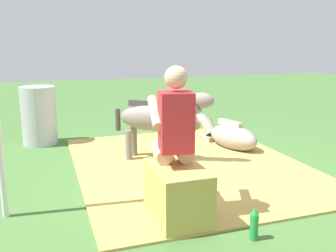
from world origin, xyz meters
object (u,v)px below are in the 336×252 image
object	(u,v)px
pony_standing	(157,119)
pony_lying	(228,135)
hay_bale	(177,194)
water_barrel	(39,116)
person_seated	(173,133)
soda_bottle	(254,224)

from	to	relation	value
pony_standing	pony_lying	world-z (taller)	pony_standing
hay_bale	pony_standing	world-z (taller)	pony_standing
hay_bale	pony_standing	distance (m)	1.75
pony_standing	water_barrel	distance (m)	2.07
person_seated	pony_standing	bearing A→B (deg)	-11.41
hay_bale	pony_standing	size ratio (longest dim) A/B	0.59
person_seated	pony_lying	size ratio (longest dim) A/B	1.02
pony_standing	soda_bottle	distance (m)	2.27
soda_bottle	pony_lying	bearing A→B (deg)	-23.29
soda_bottle	water_barrel	distance (m)	4.01
pony_lying	soda_bottle	size ratio (longest dim) A/B	4.83
hay_bale	pony_lying	distance (m)	2.51
person_seated	water_barrel	bearing A→B (deg)	21.73
hay_bale	water_barrel	world-z (taller)	water_barrel
pony_standing	water_barrel	xyz separation A→B (m)	(1.43, 1.49, -0.13)
pony_lying	person_seated	bearing A→B (deg)	139.85
person_seated	pony_standing	distance (m)	1.57
hay_bale	person_seated	world-z (taller)	person_seated
hay_bale	soda_bottle	bearing A→B (deg)	-138.57
person_seated	pony_standing	xyz separation A→B (m)	(1.53, -0.31, -0.18)
hay_bale	person_seated	xyz separation A→B (m)	(0.16, -0.02, 0.52)
water_barrel	pony_standing	bearing A→B (deg)	-133.89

